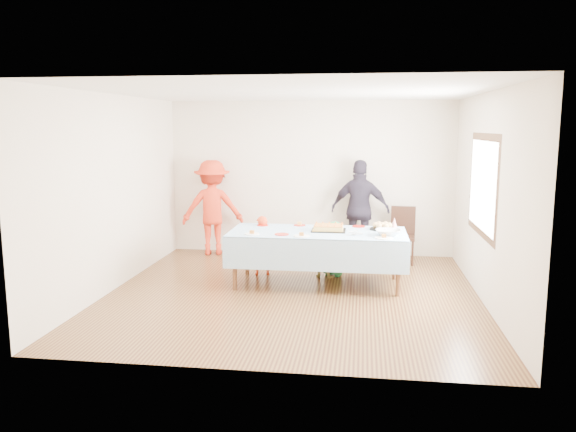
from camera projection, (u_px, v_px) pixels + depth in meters
name	position (u px, v px, depth m)	size (l,w,h in m)	color
ground	(293.00, 293.00, 7.68)	(5.00, 5.00, 0.00)	#452113
room_walls	(297.00, 164.00, 7.40)	(5.04, 5.04, 2.72)	beige
party_table	(318.00, 235.00, 8.00)	(2.50, 1.10, 0.78)	brown
birthday_cake	(329.00, 228.00, 8.03)	(0.48, 0.37, 0.09)	black
rolls_tray	(382.00, 227.00, 8.11)	(0.36, 0.36, 0.11)	black
punch_bowl	(388.00, 233.00, 7.68)	(0.34, 0.34, 0.08)	silver
party_hat	(394.00, 223.00, 8.28)	(0.09, 0.09, 0.15)	white
fork_pile	(354.00, 233.00, 7.70)	(0.24, 0.18, 0.07)	white
plate_red_far_a	(263.00, 225.00, 8.45)	(0.17, 0.17, 0.01)	red
plate_red_far_b	(300.00, 225.00, 8.46)	(0.18, 0.18, 0.01)	red
plate_red_far_c	(326.00, 227.00, 8.31)	(0.18, 0.18, 0.01)	red
plate_red_far_d	(359.00, 226.00, 8.35)	(0.19, 0.19, 0.01)	red
plate_red_near	(282.00, 234.00, 7.75)	(0.20, 0.20, 0.01)	red
plate_white_left	(252.00, 234.00, 7.77)	(0.21, 0.21, 0.01)	white
plate_white_mid	(302.00, 236.00, 7.62)	(0.22, 0.22, 0.01)	white
plate_white_right	(384.00, 238.00, 7.50)	(0.24, 0.24, 0.01)	white
dining_chair	(403.00, 232.00, 9.37)	(0.44, 0.44, 0.93)	black
toddler_left	(262.00, 245.00, 8.57)	(0.34, 0.22, 0.92)	red
toddler_mid	(334.00, 249.00, 8.52)	(0.41, 0.27, 0.85)	#2A7F42
toddler_right	(323.00, 251.00, 8.46)	(0.38, 0.30, 0.79)	tan
adult_left	(213.00, 208.00, 9.93)	(1.08, 0.62, 1.67)	red
adult_right	(360.00, 210.00, 9.58)	(1.00, 0.42, 1.70)	#2E2736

